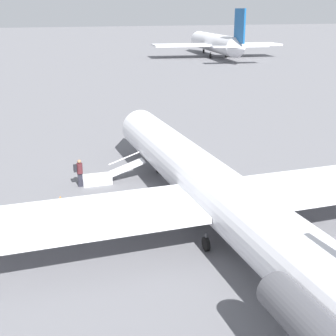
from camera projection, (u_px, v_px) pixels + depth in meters
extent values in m
plane|color=slate|center=(208.00, 224.00, 23.89)|extent=(600.00, 600.00, 0.00)
cylinder|color=silver|center=(209.00, 186.00, 23.22)|extent=(25.67, 3.95, 2.68)
cone|color=silver|center=(135.00, 123.00, 36.01)|extent=(3.07, 2.77, 2.62)
cube|color=silver|center=(77.00, 218.00, 20.09)|extent=(4.81, 10.94, 0.27)
cylinder|color=#4C4C51|center=(304.00, 320.00, 12.85)|extent=(3.27, 1.36, 1.21)
cylinder|color=black|center=(158.00, 168.00, 31.23)|extent=(0.67, 0.20, 0.66)
cylinder|color=#4C4C51|center=(158.00, 162.00, 31.09)|extent=(0.12, 0.12, 0.21)
cylinder|color=black|center=(206.00, 244.00, 21.12)|extent=(0.67, 0.20, 0.66)
cylinder|color=#4C4C51|center=(206.00, 235.00, 20.98)|extent=(0.12, 0.12, 0.21)
cylinder|color=black|center=(253.00, 236.00, 21.86)|extent=(0.67, 0.20, 0.66)
cylinder|color=#4C4C51|center=(254.00, 228.00, 21.72)|extent=(0.12, 0.12, 0.21)
cylinder|color=silver|center=(215.00, 43.00, 108.43)|extent=(30.43, 9.63, 4.07)
cone|color=silver|center=(197.00, 39.00, 124.56)|extent=(5.15, 4.76, 3.99)
cone|color=silver|center=(240.00, 49.00, 91.92)|extent=(5.95, 4.91, 3.99)
cube|color=#145193|center=(240.00, 26.00, 91.53)|extent=(5.66, 1.38, 6.52)
cube|color=silver|center=(240.00, 46.00, 92.24)|extent=(4.53, 11.66, 0.20)
cube|color=silver|center=(181.00, 45.00, 105.62)|extent=(8.77, 13.68, 0.41)
cube|color=silver|center=(251.00, 44.00, 108.63)|extent=(8.77, 13.68, 0.41)
cylinder|color=black|center=(204.00, 51.00, 118.41)|extent=(1.04, 0.44, 1.01)
cylinder|color=#4C4C51|center=(204.00, 48.00, 118.20)|extent=(0.18, 0.18, 0.32)
cylinder|color=black|center=(211.00, 56.00, 106.14)|extent=(1.04, 0.44, 1.01)
cylinder|color=#4C4C51|center=(211.00, 53.00, 105.93)|extent=(0.18, 0.18, 0.32)
cylinder|color=black|center=(226.00, 56.00, 106.80)|extent=(1.04, 0.44, 1.01)
cylinder|color=#4C4C51|center=(226.00, 53.00, 106.59)|extent=(0.18, 0.18, 0.32)
cube|color=silver|center=(97.00, 180.00, 29.37)|extent=(1.19, 1.85, 0.50)
cube|color=silver|center=(127.00, 167.00, 29.79)|extent=(1.01, 2.28, 0.82)
cube|color=silver|center=(125.00, 158.00, 30.04)|extent=(0.17, 2.22, 0.76)
cube|color=#23232D|center=(80.00, 180.00, 28.80)|extent=(0.21, 0.29, 0.85)
cylinder|color=#4C1E23|center=(80.00, 168.00, 28.56)|extent=(0.36, 0.36, 0.65)
sphere|color=#936B4C|center=(79.00, 161.00, 28.42)|extent=(0.24, 0.24, 0.24)
cube|color=black|center=(75.00, 168.00, 28.47)|extent=(0.29, 0.19, 0.44)
cube|color=black|center=(61.00, 204.00, 26.28)|extent=(0.45, 0.45, 0.03)
cone|color=orange|center=(60.00, 200.00, 26.20)|extent=(0.35, 0.35, 0.50)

